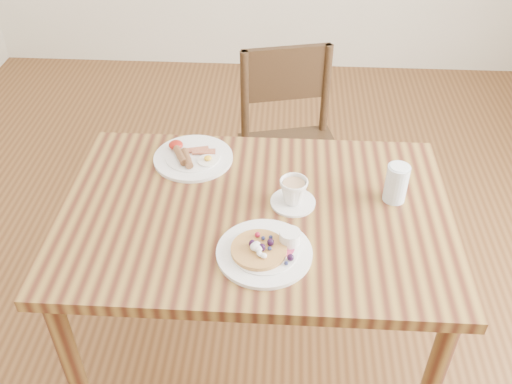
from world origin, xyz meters
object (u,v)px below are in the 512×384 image
(teacup_saucer, at_px, (293,193))
(dining_table, at_px, (256,233))
(breakfast_plate, at_px, (192,157))
(pancake_plate, at_px, (266,250))
(water_glass, at_px, (396,183))
(chair_far, at_px, (290,143))

(teacup_saucer, bearing_deg, dining_table, -161.26)
(dining_table, relative_size, breakfast_plate, 4.44)
(dining_table, distance_m, pancake_plate, 0.22)
(pancake_plate, relative_size, water_glass, 2.17)
(dining_table, height_order, water_glass, water_glass)
(breakfast_plate, bearing_deg, chair_far, 55.75)
(dining_table, xyz_separation_m, breakfast_plate, (-0.23, 0.25, 0.11))
(pancake_plate, height_order, water_glass, water_glass)
(teacup_saucer, xyz_separation_m, water_glass, (0.31, 0.04, 0.02))
(chair_far, relative_size, breakfast_plate, 3.26)
(breakfast_plate, bearing_deg, dining_table, -46.93)
(chair_far, height_order, teacup_saucer, chair_far)
(dining_table, distance_m, chair_far, 0.77)
(chair_far, distance_m, teacup_saucer, 0.77)
(dining_table, distance_m, breakfast_plate, 0.36)
(dining_table, distance_m, teacup_saucer, 0.18)
(chair_far, bearing_deg, breakfast_plate, 42.15)
(teacup_saucer, bearing_deg, breakfast_plate, 148.49)
(teacup_saucer, bearing_deg, chair_far, 90.55)
(dining_table, bearing_deg, chair_far, 81.99)
(pancake_plate, relative_size, breakfast_plate, 1.00)
(dining_table, relative_size, teacup_saucer, 8.57)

